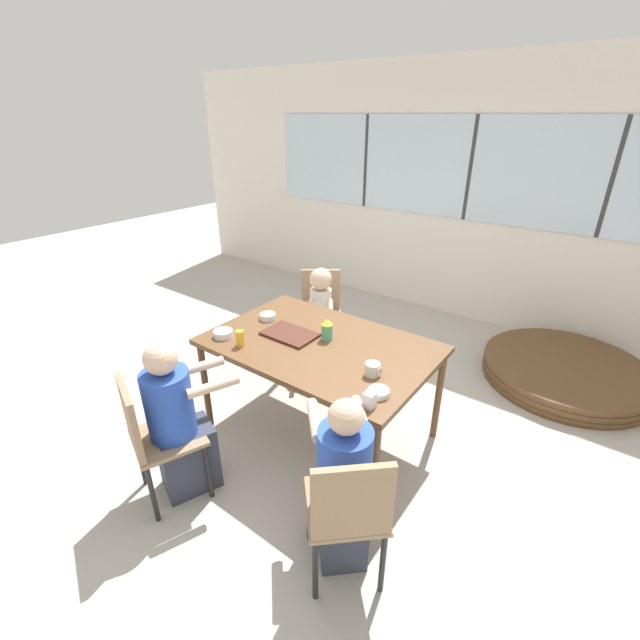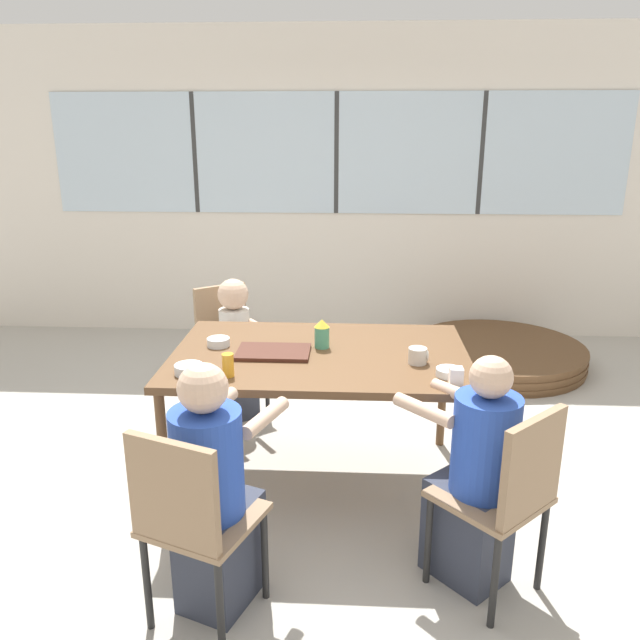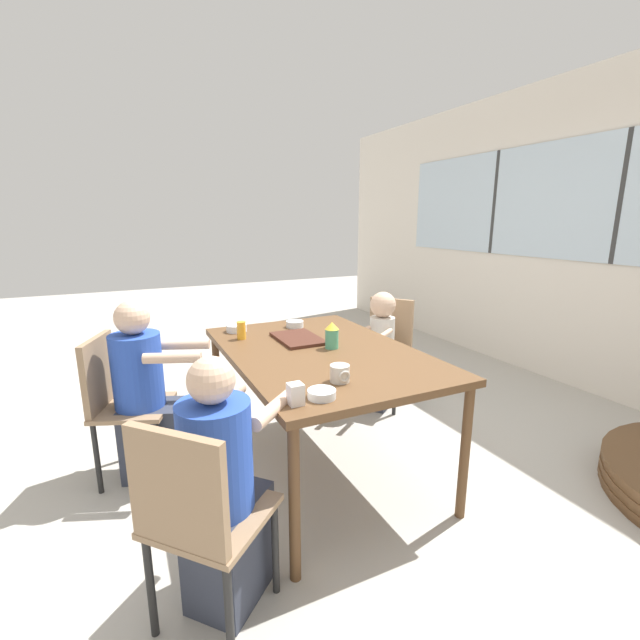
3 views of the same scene
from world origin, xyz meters
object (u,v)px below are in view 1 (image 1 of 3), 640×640
at_px(milk_carton_small, 370,400).
at_px(bowl_fruit, 268,316).
at_px(person_man_blue_shirt, 343,488).
at_px(chair_for_toddler, 321,307).
at_px(person_toddler, 321,317).
at_px(folded_table_stack, 565,372).
at_px(chair_for_woman_green_shirt, 151,432).
at_px(juice_glass, 240,338).
at_px(sippy_cup, 327,329).
at_px(person_woman_green_shirt, 179,426).
at_px(chair_for_man_blue_shirt, 348,509).
at_px(coffee_mug, 373,369).
at_px(bowl_white_shallow, 223,334).
at_px(bowl_cereal, 379,392).

bearing_deg(milk_carton_small, bowl_fruit, 157.98).
bearing_deg(person_man_blue_shirt, chair_for_toddler, 86.29).
bearing_deg(person_toddler, folded_table_stack, 171.59).
distance_m(chair_for_woman_green_shirt, juice_glass, 0.82).
bearing_deg(bowl_fruit, sippy_cup, 0.74).
height_order(person_woman_green_shirt, person_man_blue_shirt, person_woman_green_shirt).
xyz_separation_m(chair_for_man_blue_shirt, sippy_cup, (-0.81, 0.95, 0.34)).
distance_m(chair_for_toddler, folded_table_stack, 2.35).
bearing_deg(juice_glass, folded_table_stack, 51.13).
bearing_deg(coffee_mug, chair_for_woman_green_shirt, -133.77).
bearing_deg(person_toddler, chair_for_woman_green_shirt, 59.15).
distance_m(bowl_white_shallow, folded_table_stack, 3.11).
bearing_deg(bowl_cereal, coffee_mug, 129.82).
distance_m(chair_for_man_blue_shirt, folded_table_stack, 2.88).
relative_size(chair_for_man_blue_shirt, bowl_white_shallow, 6.34).
xyz_separation_m(person_woman_green_shirt, bowl_white_shallow, (-0.25, 0.62, 0.31)).
bearing_deg(juice_glass, milk_carton_small, -3.38).
xyz_separation_m(chair_for_woman_green_shirt, bowl_white_shallow, (-0.19, 0.78, 0.28)).
height_order(juice_glass, bowl_white_shallow, juice_glass).
relative_size(chair_for_woman_green_shirt, person_woman_green_shirt, 0.81).
height_order(chair_for_man_blue_shirt, coffee_mug, chair_for_man_blue_shirt).
relative_size(chair_for_toddler, folded_table_stack, 0.61).
height_order(person_man_blue_shirt, bowl_cereal, person_man_blue_shirt).
xyz_separation_m(chair_for_toddler, coffee_mug, (1.21, -1.10, 0.29)).
bearing_deg(folded_table_stack, sippy_cup, -127.35).
relative_size(person_man_blue_shirt, juice_glass, 9.28).
height_order(person_toddler, milk_carton_small, person_toddler).
distance_m(chair_for_toddler, person_woman_green_shirt, 1.96).
bearing_deg(sippy_cup, folded_table_stack, 52.65).
distance_m(chair_for_woman_green_shirt, chair_for_toddler, 2.10).
xyz_separation_m(juice_glass, bowl_white_shallow, (-0.20, 0.02, -0.03)).
relative_size(chair_for_toddler, bowl_cereal, 7.04).
bearing_deg(milk_carton_small, chair_for_toddler, 134.36).
relative_size(sippy_cup, bowl_fruit, 1.30).
height_order(juice_glass, folded_table_stack, juice_glass).
relative_size(person_toddler, bowl_fruit, 7.84).
bearing_deg(bowl_fruit, person_woman_green_shirt, -79.66).
height_order(chair_for_man_blue_shirt, folded_table_stack, chair_for_man_blue_shirt).
distance_m(person_toddler, bowl_cereal, 1.73).
xyz_separation_m(sippy_cup, juice_glass, (-0.43, -0.44, -0.02)).
relative_size(chair_for_man_blue_shirt, bowl_cereal, 7.04).
bearing_deg(sippy_cup, bowl_white_shallow, -146.44).
bearing_deg(bowl_white_shallow, juice_glass, -5.54).
bearing_deg(bowl_white_shallow, chair_for_woman_green_shirt, -76.44).
bearing_deg(folded_table_stack, bowl_white_shallow, -132.02).
height_order(person_woman_green_shirt, bowl_cereal, person_woman_green_shirt).
bearing_deg(folded_table_stack, chair_for_woman_green_shirt, -121.29).
distance_m(chair_for_woman_green_shirt, person_toddler, 1.97).
bearing_deg(bowl_white_shallow, folded_table_stack, 47.98).
distance_m(sippy_cup, milk_carton_small, 0.82).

